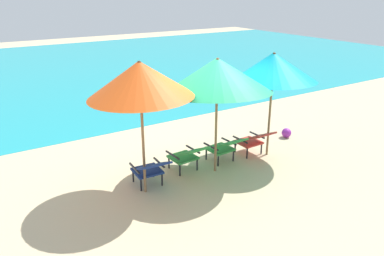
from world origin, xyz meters
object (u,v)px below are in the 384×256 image
Objects in this scene: lounge_chair_near_right at (225,146)px; beach_ball at (286,133)px; beach_umbrella_right at (273,67)px; beach_umbrella_center at (217,75)px; lounge_chair_far_right at (254,139)px; lounge_chair_far_left at (150,169)px; lounge_chair_near_left at (188,155)px; beach_umbrella_left at (140,79)px.

lounge_chair_near_right is 3.64× the size of beach_ball.
beach_umbrella_right is at bearing -8.22° from lounge_chair_near_right.
lounge_chair_far_right is at bearing 7.25° from beach_umbrella_center.
beach_umbrella_center is at bearing -178.85° from beach_umbrella_right.
lounge_chair_far_right is at bearing -2.79° from lounge_chair_near_right.
lounge_chair_near_right is 0.37× the size of beach_umbrella_right.
beach_ball is (4.14, 0.46, -0.28)m from lounge_chair_far_left.
lounge_chair_near_left is 1.76m from beach_umbrella_center.
lounge_chair_far_right is 1.68m from beach_umbrella_right.
lounge_chair_far_left and lounge_chair_far_right have the same top height.
beach_umbrella_right reaches higher than lounge_chair_near_left.
lounge_chair_far_left is 2.21m from beach_umbrella_center.
lounge_chair_far_left is 0.33× the size of beach_umbrella_center.
beach_umbrella_center is at bearing -0.01° from beach_umbrella_left.
beach_umbrella_left reaches higher than lounge_chair_far_right.
lounge_chair_near_right is 1.99m from beach_umbrella_right.
lounge_chair_near_left and lounge_chair_near_right have the same top height.
lounge_chair_near_right is at bearing -3.96° from lounge_chair_near_left.
lounge_chair_near_right is (1.86, 0.10, 0.00)m from lounge_chair_far_left.
lounge_chair_near_left is 0.34× the size of beach_umbrella_left.
lounge_chair_near_left and lounge_chair_far_right have the same top height.
lounge_chair_near_right is 2.32m from beach_ball.
beach_umbrella_center is 3.35m from beach_ball.
beach_umbrella_center is (-1.19, -0.15, 1.66)m from lounge_chair_far_right.
beach_umbrella_center reaches higher than beach_umbrella_right.
beach_umbrella_center is at bearing -168.26° from beach_ball.
lounge_chair_near_left is 2.11m from beach_umbrella_left.
lounge_chair_near_left is at bearing 9.77° from lounge_chair_far_left.
beach_umbrella_right is at bearing -6.29° from lounge_chair_near_left.
lounge_chair_far_left is 0.95m from lounge_chair_near_left.
beach_umbrella_right is (3.14, 0.03, -0.14)m from beach_umbrella_left.
lounge_chair_far_right reaches higher than beach_ball.
beach_umbrella_right reaches higher than lounge_chair_far_left.
beach_ball is (2.27, 0.37, -0.28)m from lounge_chair_near_right.
beach_umbrella_left is (-2.03, -0.19, 1.78)m from lounge_chair_near_right.
beach_umbrella_left is at bearing -151.19° from lounge_chair_far_left.
lounge_chair_far_left is at bearing -177.01° from lounge_chair_near_right.
beach_umbrella_center is (0.53, -0.25, 1.66)m from lounge_chair_near_left.
beach_umbrella_left reaches higher than beach_umbrella_right.
lounge_chair_near_left is 0.37× the size of beach_umbrella_right.
beach_umbrella_left is 10.55× the size of beach_ball.
beach_umbrella_center is (1.47, -0.09, 1.66)m from lounge_chair_far_left.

